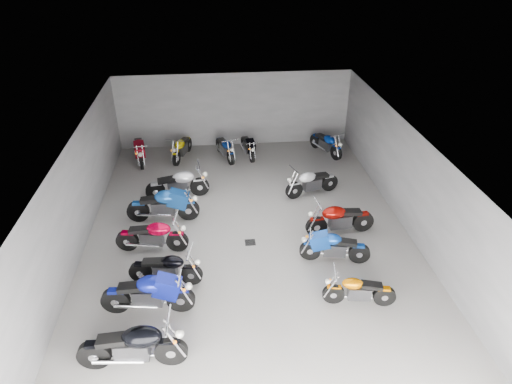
% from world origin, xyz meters
% --- Properties ---
extents(ground, '(14.00, 14.00, 0.00)m').
position_xyz_m(ground, '(0.00, 0.00, 0.00)').
color(ground, gray).
rests_on(ground, ground).
extents(wall_back, '(10.00, 0.10, 3.20)m').
position_xyz_m(wall_back, '(0.00, 7.00, 1.60)').
color(wall_back, gray).
rests_on(wall_back, ground).
extents(wall_left, '(0.10, 14.00, 3.20)m').
position_xyz_m(wall_left, '(-5.00, 0.00, 1.60)').
color(wall_left, gray).
rests_on(wall_left, ground).
extents(wall_right, '(0.10, 14.00, 3.20)m').
position_xyz_m(wall_right, '(5.00, 0.00, 1.60)').
color(wall_right, gray).
rests_on(wall_right, ground).
extents(ceiling, '(10.00, 14.00, 0.04)m').
position_xyz_m(ceiling, '(0.00, 0.00, 3.22)').
color(ceiling, black).
rests_on(ceiling, wall_back).
extents(drain_grate, '(0.32, 0.32, 0.01)m').
position_xyz_m(drain_grate, '(0.00, -0.50, 0.01)').
color(drain_grate, black).
rests_on(drain_grate, ground).
extents(motorcycle_left_a, '(2.38, 0.49, 1.04)m').
position_xyz_m(motorcycle_left_a, '(-2.90, -4.76, 0.57)').
color(motorcycle_left_a, black).
rests_on(motorcycle_left_a, ground).
extents(motorcycle_left_b, '(2.33, 0.50, 1.02)m').
position_xyz_m(motorcycle_left_b, '(-2.74, -3.12, 0.56)').
color(motorcycle_left_b, black).
rests_on(motorcycle_left_b, ground).
extents(motorcycle_left_c, '(2.00, 0.53, 0.88)m').
position_xyz_m(motorcycle_left_c, '(-2.39, -2.08, 0.48)').
color(motorcycle_left_c, black).
rests_on(motorcycle_left_c, ground).
extents(motorcycle_left_d, '(2.15, 0.50, 0.95)m').
position_xyz_m(motorcycle_left_d, '(-2.89, -0.58, 0.52)').
color(motorcycle_left_d, black).
rests_on(motorcycle_left_d, ground).
extents(motorcycle_left_e, '(2.36, 0.49, 1.04)m').
position_xyz_m(motorcycle_left_e, '(-2.67, 1.04, 0.57)').
color(motorcycle_left_e, black).
rests_on(motorcycle_left_e, ground).
extents(motorcycle_left_f, '(2.25, 0.51, 0.99)m').
position_xyz_m(motorcycle_left_f, '(-2.28, 2.49, 0.54)').
color(motorcycle_left_f, black).
rests_on(motorcycle_left_f, ground).
extents(motorcycle_right_b, '(1.84, 0.47, 0.81)m').
position_xyz_m(motorcycle_right_b, '(2.48, -3.39, 0.44)').
color(motorcycle_right_b, black).
rests_on(motorcycle_right_b, ground).
extents(motorcycle_right_c, '(2.00, 0.57, 0.89)m').
position_xyz_m(motorcycle_right_c, '(2.30, -1.61, 0.48)').
color(motorcycle_right_c, black).
rests_on(motorcycle_right_c, ground).
extents(motorcycle_right_d, '(2.21, 0.48, 0.97)m').
position_xyz_m(motorcycle_right_d, '(2.81, -0.27, 0.53)').
color(motorcycle_right_d, black).
rests_on(motorcycle_right_d, ground).
extents(motorcycle_right_f, '(2.03, 0.75, 0.92)m').
position_xyz_m(motorcycle_right_f, '(2.45, 2.23, 0.50)').
color(motorcycle_right_f, black).
rests_on(motorcycle_right_f, ground).
extents(motorcycle_back_a, '(0.58, 2.17, 0.96)m').
position_xyz_m(motorcycle_back_a, '(-3.99, 5.61, 0.52)').
color(motorcycle_back_a, black).
rests_on(motorcycle_back_a, ground).
extents(motorcycle_back_b, '(0.73, 1.97, 0.89)m').
position_xyz_m(motorcycle_back_b, '(-2.29, 5.73, 0.49)').
color(motorcycle_back_b, black).
rests_on(motorcycle_back_b, ground).
extents(motorcycle_back_c, '(0.72, 1.93, 0.87)m').
position_xyz_m(motorcycle_back_c, '(-0.50, 5.56, 0.48)').
color(motorcycle_back_c, black).
rests_on(motorcycle_back_c, ground).
extents(motorcycle_back_d, '(0.49, 1.86, 0.82)m').
position_xyz_m(motorcycle_back_d, '(0.47, 5.69, 0.45)').
color(motorcycle_back_d, black).
rests_on(motorcycle_back_d, ground).
extents(motorcycle_back_f, '(0.98, 1.91, 0.90)m').
position_xyz_m(motorcycle_back_f, '(3.79, 5.57, 0.49)').
color(motorcycle_back_f, black).
rests_on(motorcycle_back_f, ground).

